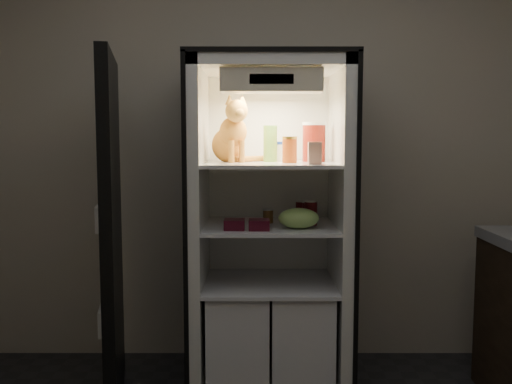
{
  "coord_description": "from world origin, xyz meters",
  "views": [
    {
      "loc": [
        -0.08,
        -1.85,
        1.45
      ],
      "look_at": [
        -0.08,
        1.32,
        1.12
      ],
      "focal_mm": 40.0,
      "sensor_mm": 36.0,
      "label": 1
    }
  ],
  "objects_px": {
    "grape_bag": "(299,218)",
    "soda_can_b": "(308,213)",
    "tabby_cat": "(231,137)",
    "soda_can_c": "(311,213)",
    "refrigerator": "(269,248)",
    "berry_box_right": "(259,225)",
    "soda_can_a": "(301,211)",
    "salsa_jar": "(290,150)",
    "berry_box_left": "(234,224)",
    "condiment_jar": "(268,216)",
    "cream_carton": "(315,153)",
    "mayo_tub": "(279,151)",
    "parmesan_shaker": "(270,144)",
    "pepper_jar": "(314,142)"
  },
  "relations": [
    {
      "from": "tabby_cat",
      "to": "mayo_tub",
      "type": "bearing_deg",
      "value": -10.29
    },
    {
      "from": "berry_box_left",
      "to": "condiment_jar",
      "type": "bearing_deg",
      "value": 51.3
    },
    {
      "from": "cream_carton",
      "to": "tabby_cat",
      "type": "bearing_deg",
      "value": 148.83
    },
    {
      "from": "soda_can_a",
      "to": "tabby_cat",
      "type": "bearing_deg",
      "value": -168.26
    },
    {
      "from": "tabby_cat",
      "to": "salsa_jar",
      "type": "relative_size",
      "value": 2.61
    },
    {
      "from": "refrigerator",
      "to": "soda_can_b",
      "type": "xyz_separation_m",
      "value": [
        0.22,
        -0.05,
        0.21
      ]
    },
    {
      "from": "berry_box_left",
      "to": "soda_can_a",
      "type": "bearing_deg",
      "value": 40.05
    },
    {
      "from": "mayo_tub",
      "to": "cream_carton",
      "type": "bearing_deg",
      "value": -61.76
    },
    {
      "from": "tabby_cat",
      "to": "soda_can_c",
      "type": "xyz_separation_m",
      "value": [
        0.45,
        -0.08,
        -0.42
      ]
    },
    {
      "from": "salsa_jar",
      "to": "parmesan_shaker",
      "type": "bearing_deg",
      "value": 131.18
    },
    {
      "from": "grape_bag",
      "to": "berry_box_right",
      "type": "xyz_separation_m",
      "value": [
        -0.21,
        -0.05,
        -0.03
      ]
    },
    {
      "from": "tabby_cat",
      "to": "refrigerator",
      "type": "bearing_deg",
      "value": -20.55
    },
    {
      "from": "mayo_tub",
      "to": "soda_can_b",
      "type": "height_order",
      "value": "mayo_tub"
    },
    {
      "from": "tabby_cat",
      "to": "berry_box_right",
      "type": "bearing_deg",
      "value": -77.26
    },
    {
      "from": "salsa_jar",
      "to": "berry_box_left",
      "type": "distance_m",
      "value": 0.51
    },
    {
      "from": "parmesan_shaker",
      "to": "grape_bag",
      "type": "xyz_separation_m",
      "value": [
        0.15,
        -0.2,
        -0.4
      ]
    },
    {
      "from": "soda_can_c",
      "to": "refrigerator",
      "type": "bearing_deg",
      "value": 160.46
    },
    {
      "from": "tabby_cat",
      "to": "mayo_tub",
      "type": "height_order",
      "value": "tabby_cat"
    },
    {
      "from": "parmesan_shaker",
      "to": "mayo_tub",
      "type": "distance_m",
      "value": 0.08
    },
    {
      "from": "soda_can_b",
      "to": "berry_box_right",
      "type": "xyz_separation_m",
      "value": [
        -0.28,
        -0.19,
        -0.04
      ]
    },
    {
      "from": "tabby_cat",
      "to": "condiment_jar",
      "type": "bearing_deg",
      "value": -21.51
    },
    {
      "from": "cream_carton",
      "to": "soda_can_b",
      "type": "bearing_deg",
      "value": 92.78
    },
    {
      "from": "soda_can_c",
      "to": "berry_box_right",
      "type": "distance_m",
      "value": 0.33
    },
    {
      "from": "condiment_jar",
      "to": "pepper_jar",
      "type": "bearing_deg",
      "value": 8.66
    },
    {
      "from": "soda_can_c",
      "to": "berry_box_left",
      "type": "distance_m",
      "value": 0.45
    },
    {
      "from": "condiment_jar",
      "to": "berry_box_right",
      "type": "bearing_deg",
      "value": -102.46
    },
    {
      "from": "tabby_cat",
      "to": "berry_box_right",
      "type": "relative_size",
      "value": 3.43
    },
    {
      "from": "tabby_cat",
      "to": "pepper_jar",
      "type": "height_order",
      "value": "tabby_cat"
    },
    {
      "from": "cream_carton",
      "to": "parmesan_shaker",
      "type": "bearing_deg",
      "value": 128.84
    },
    {
      "from": "condiment_jar",
      "to": "refrigerator",
      "type": "bearing_deg",
      "value": 22.37
    },
    {
      "from": "berry_box_left",
      "to": "pepper_jar",
      "type": "bearing_deg",
      "value": 31.14
    },
    {
      "from": "salsa_jar",
      "to": "grape_bag",
      "type": "xyz_separation_m",
      "value": [
        0.05,
        -0.09,
        -0.37
      ]
    },
    {
      "from": "tabby_cat",
      "to": "condiment_jar",
      "type": "relative_size",
      "value": 4.59
    },
    {
      "from": "soda_can_a",
      "to": "soda_can_b",
      "type": "height_order",
      "value": "soda_can_b"
    },
    {
      "from": "soda_can_a",
      "to": "berry_box_left",
      "type": "relative_size",
      "value": 1.06
    },
    {
      "from": "soda_can_a",
      "to": "berry_box_left",
      "type": "distance_m",
      "value": 0.5
    },
    {
      "from": "grape_bag",
      "to": "tabby_cat",
      "type": "bearing_deg",
      "value": 152.3
    },
    {
      "from": "refrigerator",
      "to": "pepper_jar",
      "type": "relative_size",
      "value": 8.37
    },
    {
      "from": "salsa_jar",
      "to": "cream_carton",
      "type": "distance_m",
      "value": 0.2
    },
    {
      "from": "soda_can_c",
      "to": "berry_box_right",
      "type": "bearing_deg",
      "value": -150.97
    },
    {
      "from": "soda_can_b",
      "to": "soda_can_a",
      "type": "bearing_deg",
      "value": 102.81
    },
    {
      "from": "grape_bag",
      "to": "soda_can_b",
      "type": "bearing_deg",
      "value": 65.93
    },
    {
      "from": "berry_box_right",
      "to": "refrigerator",
      "type": "bearing_deg",
      "value": 75.8
    },
    {
      "from": "soda_can_c",
      "to": "soda_can_b",
      "type": "bearing_deg",
      "value": 109.59
    },
    {
      "from": "tabby_cat",
      "to": "parmesan_shaker",
      "type": "distance_m",
      "value": 0.23
    },
    {
      "from": "condiment_jar",
      "to": "berry_box_right",
      "type": "xyz_separation_m",
      "value": [
        -0.05,
        -0.24,
        -0.01
      ]
    },
    {
      "from": "soda_can_a",
      "to": "salsa_jar",
      "type": "bearing_deg",
      "value": -112.33
    },
    {
      "from": "tabby_cat",
      "to": "grape_bag",
      "type": "height_order",
      "value": "tabby_cat"
    },
    {
      "from": "grape_bag",
      "to": "refrigerator",
      "type": "bearing_deg",
      "value": 128.18
    },
    {
      "from": "condiment_jar",
      "to": "grape_bag",
      "type": "distance_m",
      "value": 0.25
    }
  ]
}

